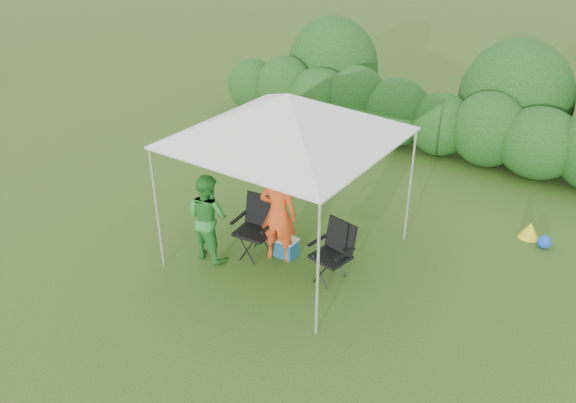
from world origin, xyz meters
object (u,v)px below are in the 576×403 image
Objects in this scene: man at (278,214)px; woman at (208,217)px; chair_left at (257,223)px; canopy at (288,117)px; cooler at (285,247)px; chair_right at (335,248)px.

man is 1.17m from woman.
canopy is at bearing 30.63° from chair_left.
cooler is (1.05, 0.73, -0.59)m from woman.
chair_right is at bearing -1.49° from chair_left.
chair_right is 0.64× the size of woman.
chair_left is at bearing -165.15° from chair_right.
cooler is (-0.99, 0.07, -0.38)m from chair_right.
cooler is (0.46, 0.18, -0.42)m from chair_left.
chair_right is 0.57× the size of man.
chair_left is 0.83m from woman.
canopy reaches higher than chair_left.
man is (0.40, 0.06, 0.27)m from chair_left.
man is at bearing -166.87° from chair_right.
cooler is at bearing -75.43° from canopy.
canopy reaches higher than chair_right.
chair_left reaches higher than chair_right.
canopy reaches higher than woman.
chair_left reaches higher than cooler.
woman is (-0.60, -0.55, 0.18)m from chair_left.
man is 4.23× the size of cooler.
chair_right is 0.94× the size of chair_left.
chair_left is (-0.42, -0.31, -1.87)m from canopy.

